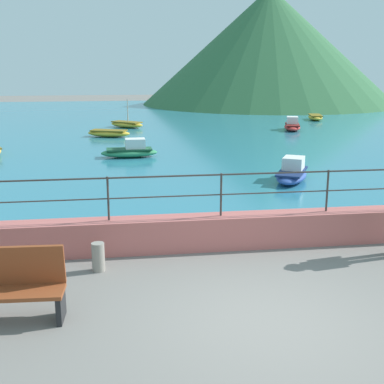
% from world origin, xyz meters
% --- Properties ---
extents(ground_plane, '(120.00, 120.00, 0.00)m').
position_xyz_m(ground_plane, '(0.00, 0.00, 0.00)').
color(ground_plane, slate).
extents(promenade_wall, '(20.00, 0.56, 0.70)m').
position_xyz_m(promenade_wall, '(0.00, 3.20, 0.35)').
color(promenade_wall, '#BC605B').
rests_on(promenade_wall, ground).
extents(railing, '(18.44, 0.04, 0.90)m').
position_xyz_m(railing, '(0.00, 3.20, 1.34)').
color(railing, '#383330').
rests_on(railing, promenade_wall).
extents(lake_water, '(64.00, 44.32, 0.06)m').
position_xyz_m(lake_water, '(0.00, 25.84, 0.03)').
color(lake_water, teal).
rests_on(lake_water, ground).
extents(hill_main, '(24.23, 24.23, 10.76)m').
position_xyz_m(hill_main, '(12.42, 42.12, 5.38)').
color(hill_main, '#33663D').
rests_on(hill_main, ground).
extents(bench_main, '(1.73, 0.65, 1.13)m').
position_xyz_m(bench_main, '(-3.79, 0.59, 0.56)').
color(bench_main, brown).
rests_on(bench_main, ground).
extents(bollard, '(0.24, 0.24, 0.55)m').
position_xyz_m(bollard, '(-2.50, 2.28, 0.27)').
color(bollard, gray).
rests_on(bollard, ground).
extents(boat_0, '(1.88, 2.45, 0.76)m').
position_xyz_m(boat_0, '(3.51, 8.82, 0.33)').
color(boat_0, '#2D4C9E').
rests_on(boat_0, lake_water).
extents(boat_1, '(2.32, 0.94, 0.76)m').
position_xyz_m(boat_1, '(-1.58, 14.04, 0.33)').
color(boat_1, '#338C59').
rests_on(boat_1, lake_water).
extents(boat_3, '(2.34, 2.17, 1.71)m').
position_xyz_m(boat_3, '(-1.52, 24.34, 0.26)').
color(boat_3, gold).
rests_on(boat_3, lake_water).
extents(boat_4, '(2.47, 1.64, 0.36)m').
position_xyz_m(boat_4, '(-2.54, 20.35, 0.26)').
color(boat_4, gold).
rests_on(boat_4, lake_water).
extents(boat_6, '(1.50, 2.46, 0.76)m').
position_xyz_m(boat_6, '(7.95, 21.67, 0.33)').
color(boat_6, red).
rests_on(boat_6, lake_water).
extents(boat_7, '(1.40, 2.44, 0.36)m').
position_xyz_m(boat_7, '(11.39, 26.83, 0.26)').
color(boat_7, gold).
rests_on(boat_7, lake_water).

